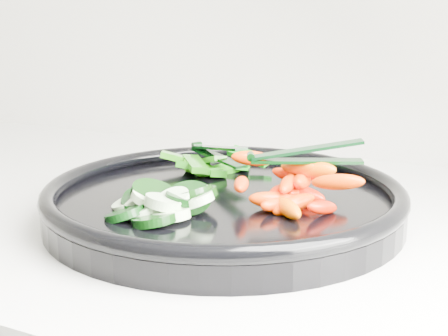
% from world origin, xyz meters
% --- Properties ---
extents(veggie_tray, '(0.41, 0.41, 0.04)m').
position_xyz_m(veggie_tray, '(0.21, 1.66, 0.95)').
color(veggie_tray, black).
rests_on(veggie_tray, counter).
extents(cucumber_pile, '(0.11, 0.11, 0.04)m').
position_xyz_m(cucumber_pile, '(0.17, 1.59, 0.96)').
color(cucumber_pile, black).
rests_on(cucumber_pile, veggie_tray).
extents(carrot_pile, '(0.16, 0.15, 0.05)m').
position_xyz_m(carrot_pile, '(0.28, 1.67, 0.97)').
color(carrot_pile, '#FF3000').
rests_on(carrot_pile, veggie_tray).
extents(pepper_pile, '(0.12, 0.11, 0.04)m').
position_xyz_m(pepper_pile, '(0.15, 1.75, 0.96)').
color(pepper_pile, '#14730A').
rests_on(pepper_pile, veggie_tray).
extents(tong_carrot, '(0.11, 0.06, 0.02)m').
position_xyz_m(tong_carrot, '(0.29, 1.68, 1.00)').
color(tong_carrot, black).
rests_on(tong_carrot, carrot_pile).
extents(tong_pepper, '(0.10, 0.08, 0.02)m').
position_xyz_m(tong_pepper, '(0.15, 1.75, 0.98)').
color(tong_pepper, black).
rests_on(tong_pepper, pepper_pile).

